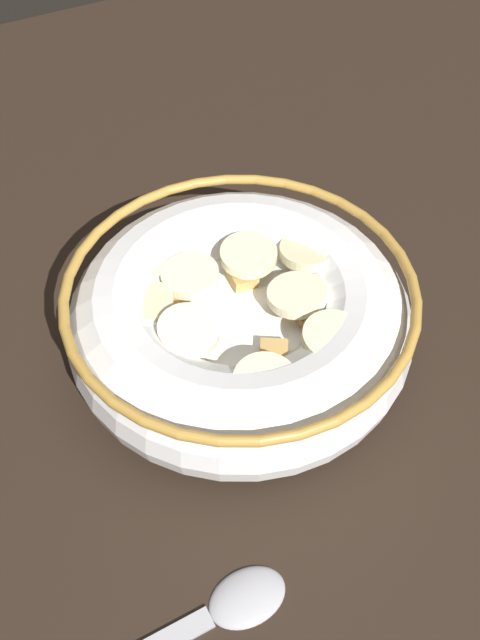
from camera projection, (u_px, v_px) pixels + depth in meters
ground_plane at (240, 362)px, 43.16cm from camera, size 93.77×93.77×2.00cm
cereal_bowl at (240, 318)px, 39.98cm from camera, size 19.60×19.60×5.88cm
spoon at (199, 621)px, 31.95cm from camera, size 2.70×15.06×0.80cm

